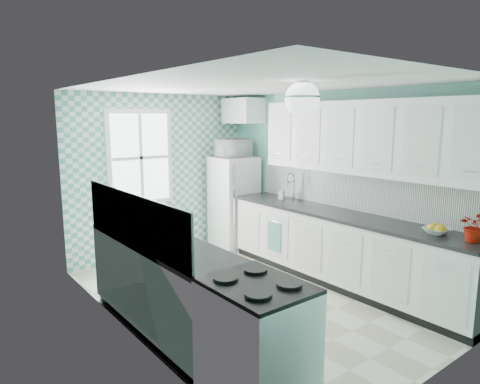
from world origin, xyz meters
TOP-DOWN VIEW (x-y plane):
  - floor at (0.00, 0.00)m, footprint 3.00×4.40m
  - ceiling at (0.00, 0.00)m, footprint 3.00×4.40m
  - wall_back at (0.00, 2.21)m, footprint 3.00×0.02m
  - wall_front at (0.00, -2.21)m, footprint 3.00×0.02m
  - wall_left at (-1.51, 0.00)m, footprint 0.02×4.40m
  - wall_right at (1.51, 0.00)m, footprint 0.02×4.40m
  - accent_wall at (0.00, 2.19)m, footprint 3.00×0.01m
  - window at (-0.35, 2.16)m, footprint 1.04×0.05m
  - backsplash_right at (1.49, -0.40)m, footprint 0.02×3.60m
  - backsplash_left at (-1.49, -0.07)m, footprint 0.02×2.15m
  - upper_cabinets_right at (1.33, -0.60)m, footprint 0.33×3.20m
  - upper_cabinet_fridge at (1.30, 1.83)m, footprint 0.40×0.74m
  - ceiling_light at (0.00, -0.80)m, footprint 0.34×0.34m
  - base_cabinets_right at (1.20, -0.40)m, footprint 0.60×3.60m
  - countertop_right at (1.19, -0.40)m, footprint 0.63×3.60m
  - base_cabinets_left at (-1.20, -0.07)m, footprint 0.60×2.15m
  - countertop_left at (-1.19, -0.07)m, footprint 0.63×2.15m
  - fridge at (1.11, 1.77)m, footprint 0.66×0.66m
  - stove at (-1.20, -1.55)m, footprint 0.63×0.79m
  - sink at (1.20, 0.65)m, footprint 0.50×0.42m
  - rug at (0.02, 0.30)m, footprint 1.02×1.23m
  - dish_towel at (0.89, 0.53)m, footprint 0.06×0.27m
  - fruit_bowl at (1.20, -1.63)m, footprint 0.27×0.27m
  - potted_plant at (1.20, -1.99)m, footprint 0.35×0.33m
  - soap_bottle at (1.25, 0.78)m, footprint 0.10×0.11m
  - microwave at (1.11, 1.77)m, footprint 0.52×0.36m

SIDE VIEW (x-z plane):
  - floor at x=0.00m, z-range -0.02..0.00m
  - rug at x=0.02m, z-range 0.00..0.02m
  - base_cabinets_right at x=1.20m, z-range 0.00..0.90m
  - base_cabinets_left at x=-1.20m, z-range 0.00..0.90m
  - dish_towel at x=0.89m, z-range 0.28..0.68m
  - stove at x=-1.20m, z-range 0.02..0.97m
  - fridge at x=1.11m, z-range 0.00..1.51m
  - countertop_right at x=1.19m, z-range 0.90..0.94m
  - countertop_left at x=-1.19m, z-range 0.90..0.94m
  - sink at x=1.20m, z-range 0.66..1.20m
  - fruit_bowl at x=1.20m, z-range 0.94..1.01m
  - soap_bottle at x=1.25m, z-range 0.94..1.11m
  - potted_plant at x=1.20m, z-range 0.94..1.26m
  - backsplash_right at x=1.49m, z-range 0.94..1.45m
  - backsplash_left at x=-1.49m, z-range 0.94..1.45m
  - wall_back at x=0.00m, z-range 0.00..2.50m
  - wall_front at x=0.00m, z-range 0.00..2.50m
  - wall_left at x=-1.51m, z-range 0.00..2.50m
  - wall_right at x=1.51m, z-range 0.00..2.50m
  - accent_wall at x=0.00m, z-range 0.00..2.50m
  - window at x=-0.35m, z-range 0.83..2.27m
  - microwave at x=1.11m, z-range 1.51..1.80m
  - upper_cabinets_right at x=1.33m, z-range 1.45..2.35m
  - upper_cabinet_fridge at x=1.30m, z-range 2.05..2.45m
  - ceiling_light at x=0.00m, z-range 2.15..2.50m
  - ceiling at x=0.00m, z-range 2.50..2.52m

